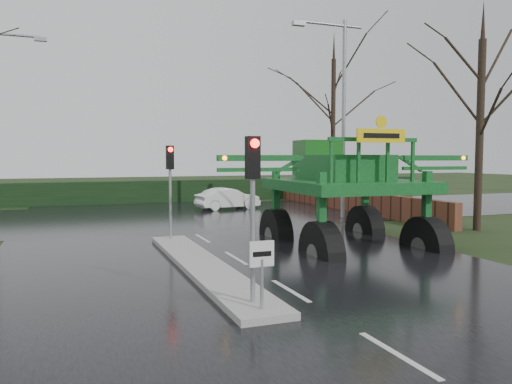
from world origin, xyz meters
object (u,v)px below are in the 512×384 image
object	(u,v)px
keep_left_sign	(262,264)
traffic_signal_far	(252,165)
traffic_signal_near	(253,183)
street_light_right	(339,100)
crop_sprayer	(318,173)
traffic_signal_mid	(170,172)
white_sedan	(228,209)

from	to	relation	value
keep_left_sign	traffic_signal_far	bearing A→B (deg)	70.07
traffic_signal_near	street_light_right	xyz separation A→B (m)	(9.49, 13.01, 3.40)
traffic_signal_near	traffic_signal_far	distance (m)	22.42
keep_left_sign	crop_sprayer	bearing A→B (deg)	52.79
street_light_right	traffic_signal_mid	bearing A→B (deg)	-154.60
crop_sprayer	white_sedan	bearing A→B (deg)	85.96
traffic_signal_near	traffic_signal_mid	xyz separation A→B (m)	(0.00, 8.50, 0.00)
traffic_signal_near	street_light_right	distance (m)	16.46
traffic_signal_mid	traffic_signal_far	xyz separation A→B (m)	(7.80, 12.52, 0.00)
traffic_signal_near	crop_sprayer	xyz separation A→B (m)	(3.99, 4.77, 0.03)
traffic_signal_mid	crop_sprayer	distance (m)	5.47
white_sedan	street_light_right	bearing A→B (deg)	-156.61
traffic_signal_near	white_sedan	world-z (taller)	traffic_signal_near
street_light_right	crop_sprayer	world-z (taller)	street_light_right
traffic_signal_mid	white_sedan	distance (m)	12.07
crop_sprayer	white_sedan	xyz separation A→B (m)	(1.48, 14.18, -2.62)
traffic_signal_far	street_light_right	distance (m)	8.86
traffic_signal_near	white_sedan	bearing A→B (deg)	73.89
keep_left_sign	street_light_right	bearing A→B (deg)	54.88
keep_left_sign	traffic_signal_near	xyz separation A→B (m)	(0.00, 0.49, 1.53)
street_light_right	white_sedan	distance (m)	9.34
traffic_signal_mid	crop_sprayer	xyz separation A→B (m)	(3.99, -3.73, 0.03)
white_sedan	traffic_signal_mid	bearing A→B (deg)	141.61
keep_left_sign	traffic_signal_near	world-z (taller)	traffic_signal_near
crop_sprayer	street_light_right	bearing A→B (deg)	58.19
traffic_signal_near	crop_sprayer	bearing A→B (deg)	50.05
traffic_signal_near	street_light_right	size ratio (longest dim) A/B	0.35
traffic_signal_mid	keep_left_sign	bearing A→B (deg)	-90.00
traffic_signal_near	traffic_signal_mid	bearing A→B (deg)	90.00
crop_sprayer	keep_left_sign	bearing A→B (deg)	-125.29
keep_left_sign	traffic_signal_mid	distance (m)	9.12
keep_left_sign	crop_sprayer	xyz separation A→B (m)	(3.99, 5.26, 1.56)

